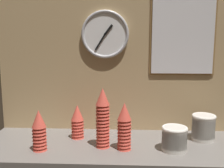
% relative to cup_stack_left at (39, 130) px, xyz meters
% --- Properties ---
extents(ground_plane, '(1.60, 0.56, 0.04)m').
position_rel_cup_stack_left_xyz_m(ground_plane, '(0.43, 0.12, -0.14)').
color(ground_plane, slate).
extents(wall_tiled_back, '(1.60, 0.03, 1.05)m').
position_rel_cup_stack_left_xyz_m(wall_tiled_back, '(0.43, 0.38, 0.41)').
color(wall_tiled_back, tan).
rests_on(wall_tiled_back, ground_plane).
extents(cup_stack_left, '(0.08, 0.08, 0.23)m').
position_rel_cup_stack_left_xyz_m(cup_stack_left, '(0.00, 0.00, 0.00)').
color(cup_stack_left, '#DB4C3D').
rests_on(cup_stack_left, ground_plane).
extents(cup_stack_center, '(0.08, 0.08, 0.35)m').
position_rel_cup_stack_left_xyz_m(cup_stack_center, '(0.35, 0.06, 0.06)').
color(cup_stack_center, '#DB4C3D').
rests_on(cup_stack_center, ground_plane).
extents(cup_stack_center_right, '(0.08, 0.08, 0.27)m').
position_rel_cup_stack_left_xyz_m(cup_stack_center_right, '(0.47, 0.03, 0.02)').
color(cup_stack_center_right, '#DB4C3D').
rests_on(cup_stack_center_right, ground_plane).
extents(cup_stack_center_left, '(0.08, 0.08, 0.21)m').
position_rel_cup_stack_left_xyz_m(cup_stack_center_left, '(0.18, 0.20, -0.01)').
color(cup_stack_center_left, '#DB4C3D').
rests_on(cup_stack_center_left, ground_plane).
extents(bowl_stack_far_right, '(0.14, 0.14, 0.16)m').
position_rel_cup_stack_left_xyz_m(bowl_stack_far_right, '(0.95, 0.20, -0.03)').
color(bowl_stack_far_right, beige).
rests_on(bowl_stack_far_right, ground_plane).
extents(bowl_stack_right, '(0.14, 0.14, 0.14)m').
position_rel_cup_stack_left_xyz_m(bowl_stack_right, '(0.75, 0.03, -0.04)').
color(bowl_stack_right, beige).
rests_on(bowl_stack_right, ground_plane).
extents(wall_clock, '(0.31, 0.03, 0.31)m').
position_rel_cup_stack_left_xyz_m(wall_clock, '(0.34, 0.35, 0.52)').
color(wall_clock, white).
extents(menu_board, '(0.41, 0.01, 0.62)m').
position_rel_cup_stack_left_xyz_m(menu_board, '(0.84, 0.36, 0.57)').
color(menu_board, olive).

